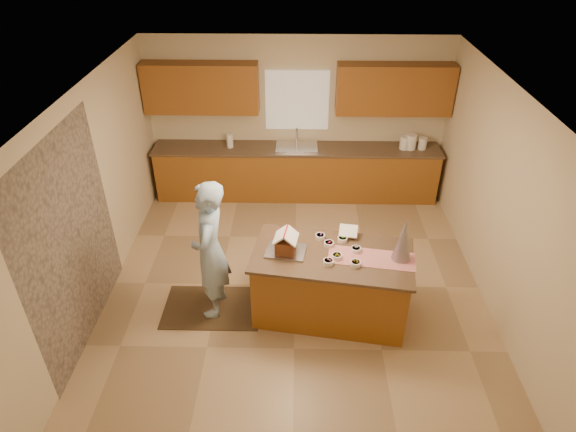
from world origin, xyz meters
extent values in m
plane|color=tan|center=(0.00, 0.00, 0.00)|extent=(5.50, 5.50, 0.00)
plane|color=silver|center=(0.00, 0.00, 2.70)|extent=(5.50, 5.50, 0.00)
plane|color=beige|center=(0.00, 2.75, 1.35)|extent=(5.50, 5.50, 0.00)
plane|color=beige|center=(0.00, -2.75, 1.35)|extent=(5.50, 5.50, 0.00)
plane|color=beige|center=(-2.50, 0.00, 1.35)|extent=(5.50, 5.50, 0.00)
plane|color=beige|center=(2.50, 0.00, 1.35)|extent=(5.50, 5.50, 0.00)
plane|color=gray|center=(-2.48, -0.80, 1.25)|extent=(0.00, 2.50, 2.50)
cube|color=white|center=(0.00, 2.72, 1.65)|extent=(1.05, 0.03, 1.00)
cube|color=brown|center=(0.00, 2.45, 0.44)|extent=(4.80, 0.60, 0.88)
cube|color=brown|center=(0.00, 2.45, 0.90)|extent=(4.85, 0.63, 0.04)
cube|color=brown|center=(-1.55, 2.57, 1.90)|extent=(1.85, 0.35, 0.80)
cube|color=brown|center=(1.55, 2.57, 1.90)|extent=(1.85, 0.35, 0.80)
cube|color=silver|center=(0.00, 2.45, 0.89)|extent=(0.70, 0.45, 0.12)
cylinder|color=silver|center=(0.00, 2.63, 1.06)|extent=(0.03, 0.03, 0.28)
cube|color=brown|center=(0.44, -0.51, 0.44)|extent=(1.93, 1.17, 0.89)
cube|color=brown|center=(0.44, -0.51, 0.91)|extent=(2.03, 1.26, 0.04)
cube|color=#B90D18|center=(0.89, -0.58, 0.93)|extent=(1.05, 0.51, 0.01)
cube|color=silver|center=(-0.11, -0.48, 0.94)|extent=(0.51, 0.41, 0.03)
cube|color=white|center=(0.65, -0.16, 1.02)|extent=(0.25, 0.20, 0.10)
cone|color=silver|center=(1.23, -0.58, 1.21)|extent=(0.25, 0.25, 0.56)
cube|color=black|center=(-1.07, -0.47, 0.01)|extent=(1.24, 0.81, 0.01)
imported|color=#9DBDDF|center=(-1.02, -0.47, 0.93)|extent=(0.46, 0.68, 1.83)
cylinder|color=white|center=(1.80, 2.45, 1.03)|extent=(0.16, 0.16, 0.22)
cylinder|color=white|center=(1.91, 2.45, 1.05)|extent=(0.18, 0.18, 0.25)
cylinder|color=white|center=(2.10, 2.45, 1.02)|extent=(0.14, 0.14, 0.20)
cylinder|color=white|center=(-1.13, 2.45, 1.04)|extent=(0.11, 0.11, 0.24)
cube|color=brown|center=(-0.11, -0.48, 1.03)|extent=(0.26, 0.27, 0.16)
cube|color=white|center=(-0.18, -0.47, 1.17)|extent=(0.19, 0.30, 0.13)
cube|color=white|center=(-0.05, -0.49, 1.17)|extent=(0.19, 0.30, 0.13)
cylinder|color=red|center=(-0.11, -0.48, 1.23)|extent=(0.06, 0.28, 0.02)
cylinder|color=#CC2455|center=(0.41, -0.34, 0.96)|extent=(0.12, 0.12, 0.06)
cylinder|color=gold|center=(0.69, -0.72, 0.96)|extent=(0.12, 0.12, 0.06)
cylinder|color=#4C9F24|center=(0.58, -0.25, 0.96)|extent=(0.12, 0.12, 0.06)
cylinder|color=white|center=(0.72, -0.45, 0.96)|extent=(0.12, 0.12, 0.06)
cylinder|color=purple|center=(0.31, -0.19, 0.96)|extent=(0.12, 0.12, 0.06)
cylinder|color=pink|center=(0.38, -0.70, 0.96)|extent=(0.12, 0.12, 0.06)
cylinder|color=yellow|center=(0.49, -0.59, 0.96)|extent=(0.12, 0.12, 0.06)
camera|label=1|loc=(0.01, -5.19, 4.49)|focal=30.89mm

